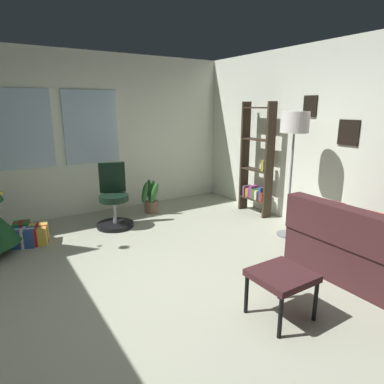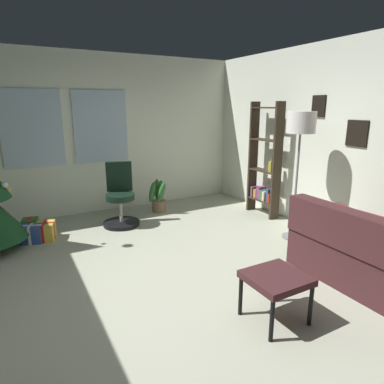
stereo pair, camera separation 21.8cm
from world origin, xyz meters
TOP-DOWN VIEW (x-y plane):
  - ground_plane at (0.00, 0.00)m, footprint 5.31×6.34m
  - wall_back_with_windows at (-0.02, 3.22)m, footprint 5.31×0.12m
  - wall_right_with_frames at (2.70, -0.00)m, footprint 0.12×6.34m
  - footstool at (0.58, -0.73)m, footprint 0.49×0.46m
  - gift_box_green at (-1.15, 2.41)m, footprint 0.25×0.27m
  - gift_box_gold at (-0.98, 2.19)m, footprint 0.33×0.37m
  - gift_box_blue at (-1.15, 2.16)m, footprint 0.32×0.27m
  - office_chair at (0.14, 2.29)m, footprint 0.56×0.56m
  - bookshelf at (2.44, 1.61)m, footprint 0.18×0.64m
  - floor_lamp at (2.10, 0.57)m, footprint 0.38×0.38m
  - potted_plant at (0.91, 2.59)m, footprint 0.35×0.42m

SIDE VIEW (x-z plane):
  - ground_plane at x=0.00m, z-range -0.10..0.00m
  - gift_box_gold at x=-0.98m, z-range 0.00..0.24m
  - gift_box_blue at x=-1.15m, z-range 0.00..0.25m
  - gift_box_green at x=-1.15m, z-range 0.00..0.27m
  - potted_plant at x=0.91m, z-range -0.03..0.55m
  - footstool at x=0.58m, z-range 0.16..0.59m
  - office_chair at x=0.14m, z-range -0.11..0.87m
  - bookshelf at x=2.44m, z-range -0.12..1.77m
  - wall_right_with_frames at x=2.70m, z-range 0.00..2.69m
  - wall_back_with_windows at x=-0.02m, z-range 0.01..2.69m
  - floor_lamp at x=2.10m, z-range 0.62..2.37m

